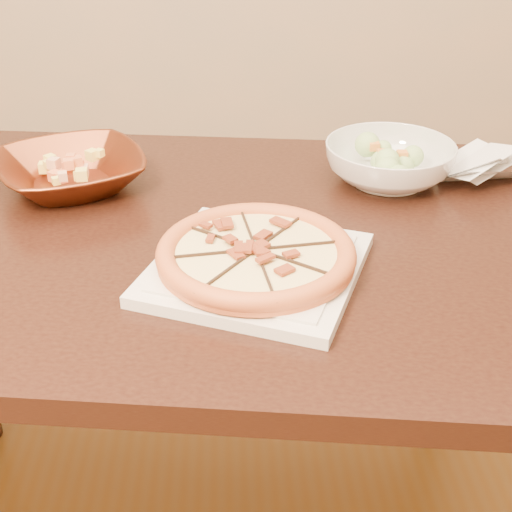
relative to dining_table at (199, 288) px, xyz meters
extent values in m
cube|color=black|center=(0.00, 0.00, 0.09)|extent=(1.38, 0.98, 0.04)
cylinder|color=black|center=(0.56, 0.33, -0.28)|extent=(0.07, 0.07, 0.71)
cube|color=silver|center=(0.09, -0.14, 0.12)|extent=(0.37, 0.37, 0.02)
cube|color=silver|center=(0.09, -0.14, 0.13)|extent=(0.31, 0.31, 0.00)
cylinder|color=#AF5A36|center=(0.09, -0.14, 0.14)|extent=(0.28, 0.28, 0.01)
torus|color=#AF5A36|center=(0.09, -0.14, 0.15)|extent=(0.28, 0.28, 0.03)
cylinder|color=#FDF2AE|center=(0.09, -0.14, 0.15)|extent=(0.23, 0.23, 0.01)
cube|color=black|center=(0.09, -0.14, 0.15)|extent=(0.04, 0.28, 0.01)
cube|color=black|center=(0.09, -0.14, 0.15)|extent=(0.23, 0.17, 0.01)
cube|color=black|center=(0.09, -0.14, 0.15)|extent=(0.28, 0.04, 0.01)
cube|color=black|center=(0.09, -0.14, 0.15)|extent=(0.17, 0.23, 0.01)
cube|color=#994828|center=(0.11, -0.14, 0.16)|extent=(0.03, 0.02, 0.00)
cube|color=#994828|center=(0.13, -0.12, 0.16)|extent=(0.03, 0.02, 0.00)
cube|color=#994828|center=(0.14, -0.09, 0.16)|extent=(0.03, 0.03, 0.00)
cube|color=#994828|center=(0.10, -0.11, 0.16)|extent=(0.02, 0.03, 0.00)
cube|color=#994828|center=(0.09, -0.09, 0.16)|extent=(0.01, 0.02, 0.00)
cube|color=#994828|center=(0.07, -0.06, 0.16)|extent=(0.02, 0.03, 0.00)
cube|color=#994828|center=(0.07, -0.11, 0.16)|extent=(0.03, 0.03, 0.00)
cube|color=#994828|center=(0.04, -0.11, 0.16)|extent=(0.03, 0.02, 0.00)
cube|color=#994828|center=(0.00, -0.12, 0.16)|extent=(0.03, 0.02, 0.00)
cube|color=#994828|center=(0.05, -0.15, 0.16)|extent=(0.03, 0.02, 0.00)
cube|color=#994828|center=(0.03, -0.17, 0.16)|extent=(0.03, 0.02, 0.00)
cube|color=#994828|center=(0.07, -0.16, 0.16)|extent=(0.03, 0.03, 0.00)
cube|color=#994828|center=(0.07, -0.19, 0.16)|extent=(0.02, 0.03, 0.00)
cube|color=#994828|center=(0.09, -0.22, 0.16)|extent=(0.01, 0.02, 0.00)
cube|color=#994828|center=(0.10, -0.17, 0.16)|extent=(0.02, 0.03, 0.00)
cube|color=#994828|center=(0.13, -0.19, 0.16)|extent=(0.03, 0.03, 0.00)
cube|color=#994828|center=(0.16, -0.19, 0.16)|extent=(0.03, 0.02, 0.00)
cube|color=#994828|center=(0.13, -0.15, 0.16)|extent=(0.03, 0.02, 0.00)
imported|color=brown|center=(-0.22, 0.17, 0.14)|extent=(0.33, 0.33, 0.06)
cube|color=#E3A277|center=(-0.22, 0.17, 0.19)|extent=(0.03, 0.03, 0.03)
cube|color=#DE7141|center=(-0.21, 0.17, 0.19)|extent=(0.03, 0.03, 0.03)
cube|color=#F4E35E|center=(-0.20, 0.19, 0.19)|extent=(0.03, 0.03, 0.03)
cube|color=#E3A277|center=(-0.20, 0.21, 0.19)|extent=(0.03, 0.03, 0.03)
cube|color=#DE7141|center=(-0.22, 0.17, 0.19)|extent=(0.03, 0.03, 0.03)
cube|color=#F4E35E|center=(-0.23, 0.19, 0.19)|extent=(0.03, 0.03, 0.03)
cube|color=#E3A277|center=(-0.25, 0.20, 0.19)|extent=(0.03, 0.03, 0.03)
cube|color=#DE7141|center=(-0.23, 0.17, 0.19)|extent=(0.03, 0.03, 0.03)
cube|color=#F4E35E|center=(-0.24, 0.17, 0.19)|extent=(0.03, 0.03, 0.03)
cube|color=#E3A277|center=(-0.26, 0.17, 0.19)|extent=(0.03, 0.03, 0.03)
cube|color=#DE7141|center=(-0.27, 0.15, 0.19)|extent=(0.03, 0.03, 0.03)
cube|color=#F4E35E|center=(-0.23, 0.16, 0.19)|extent=(0.03, 0.03, 0.03)
cube|color=#E3A277|center=(-0.24, 0.14, 0.19)|extent=(0.03, 0.03, 0.03)
cube|color=#DE7141|center=(-0.23, 0.12, 0.19)|extent=(0.03, 0.03, 0.03)
cube|color=#F4E35E|center=(-0.22, 0.16, 0.19)|extent=(0.03, 0.03, 0.03)
cube|color=#E3A277|center=(-0.21, 0.15, 0.19)|extent=(0.03, 0.03, 0.03)
cube|color=#DE7141|center=(-0.20, 0.14, 0.19)|extent=(0.03, 0.03, 0.03)
cube|color=#F4E35E|center=(-0.17, 0.15, 0.19)|extent=(0.03, 0.03, 0.03)
imported|color=silver|center=(0.34, 0.17, 0.15)|extent=(0.27, 0.27, 0.07)
sphere|color=#AAD274|center=(0.34, 0.17, 0.20)|extent=(0.04, 0.04, 0.04)
sphere|color=#AAD274|center=(0.36, 0.18, 0.20)|extent=(0.04, 0.04, 0.04)
sphere|color=#AAD274|center=(0.36, 0.21, 0.20)|extent=(0.04, 0.04, 0.04)
sphere|color=#AAD274|center=(0.34, 0.18, 0.20)|extent=(0.04, 0.04, 0.04)
sphere|color=#AAD274|center=(0.32, 0.19, 0.20)|extent=(0.04, 0.04, 0.04)
sphere|color=#AAD274|center=(0.34, 0.17, 0.20)|extent=(0.04, 0.04, 0.04)
sphere|color=#AAD274|center=(0.32, 0.16, 0.20)|extent=(0.04, 0.04, 0.04)
sphere|color=#AAD274|center=(0.33, 0.13, 0.20)|extent=(0.04, 0.04, 0.04)
sphere|color=#AAD274|center=(0.35, 0.16, 0.20)|extent=(0.04, 0.04, 0.04)
sphere|color=#AAD274|center=(0.37, 0.15, 0.20)|extent=(0.04, 0.04, 0.04)
cube|color=orange|center=(0.37, 0.19, 0.19)|extent=(0.02, 0.02, 0.01)
cube|color=orange|center=(0.31, 0.18, 0.19)|extent=(0.02, 0.02, 0.01)
cube|color=orange|center=(0.35, 0.14, 0.19)|extent=(0.02, 0.02, 0.01)
camera|label=1|loc=(0.06, -1.01, 0.65)|focal=50.00mm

